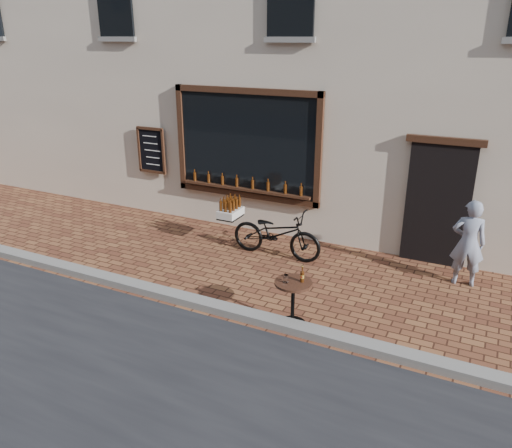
% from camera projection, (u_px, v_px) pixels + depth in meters
% --- Properties ---
extents(ground, '(90.00, 90.00, 0.00)m').
position_uv_depth(ground, '(255.00, 329.00, 7.10)').
color(ground, '#572C1C').
rests_on(ground, ground).
extents(kerb, '(90.00, 0.25, 0.12)m').
position_uv_depth(kerb, '(261.00, 319.00, 7.25)').
color(kerb, slate).
rests_on(kerb, ground).
extents(cargo_bicycle, '(2.03, 0.62, 0.99)m').
position_uv_depth(cargo_bicycle, '(275.00, 233.00, 9.31)').
color(cargo_bicycle, black).
rests_on(cargo_bicycle, ground).
extents(bistro_table, '(0.54, 0.54, 0.92)m').
position_uv_depth(bistro_table, '(293.00, 294.00, 7.04)').
color(bistro_table, black).
rests_on(bistro_table, ground).
extents(pedestrian, '(0.59, 0.43, 1.48)m').
position_uv_depth(pedestrian, '(468.00, 243.00, 8.15)').
color(pedestrian, gray).
rests_on(pedestrian, ground).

